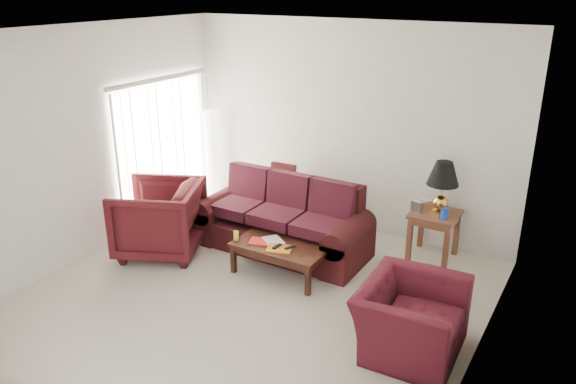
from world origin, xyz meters
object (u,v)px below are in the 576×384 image
at_px(coffee_table, 280,260).
at_px(armchair_right, 411,318).
at_px(floor_lamp, 212,157).
at_px(sofa, 281,217).
at_px(armchair_left, 159,219).
at_px(end_table, 433,235).

bearing_deg(coffee_table, armchair_right, -8.89).
bearing_deg(armchair_right, floor_lamp, 60.04).
bearing_deg(sofa, armchair_right, -29.47).
distance_m(floor_lamp, armchair_right, 4.70).
distance_m(armchair_left, armchair_right, 3.64).
relative_size(floor_lamp, armchair_left, 1.45).
bearing_deg(sofa, end_table, 23.60).
height_order(end_table, armchair_left, armchair_left).
bearing_deg(end_table, floor_lamp, 178.49).
xyz_separation_m(armchair_right, coffee_table, (-1.90, 0.62, -0.15)).
bearing_deg(armchair_left, sofa, 98.85).
relative_size(sofa, floor_lamp, 1.51).
distance_m(armchair_left, coffee_table, 1.77).
xyz_separation_m(armchair_left, armchair_right, (3.62, -0.34, -0.14)).
relative_size(sofa, armchair_right, 2.19).
distance_m(sofa, armchair_left, 1.63).
distance_m(floor_lamp, armchair_left, 1.94).
bearing_deg(end_table, armchair_left, -151.48).
bearing_deg(coffee_table, end_table, 53.60).
distance_m(end_table, coffee_table, 2.08).
height_order(sofa, coffee_table, sofa).
xyz_separation_m(floor_lamp, armchair_right, (4.15, -2.18, -0.43)).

